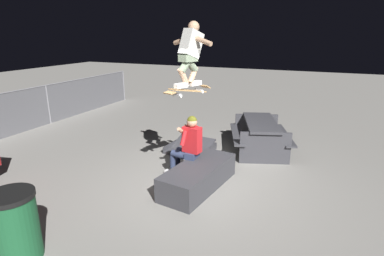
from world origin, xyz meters
The scene contains 8 objects.
ground_plane centered at (0.00, 0.00, 0.00)m, with size 40.00×40.00×0.00m, color gray.
ledge_box_main centered at (-0.08, -0.10, 0.22)m, with size 1.75×0.69×0.44m, color #38383D.
person_sitting_on_ledge centered at (0.23, 0.26, 0.70)m, with size 0.60×0.78×1.28m.
skateboard centered at (0.12, 0.20, 1.76)m, with size 1.03×0.54×0.15m.
skater_airborne centered at (0.18, 0.18, 2.45)m, with size 0.63×0.86×1.12m.
kicker_ramp centered at (1.53, 0.78, 0.06)m, with size 1.00×1.07×0.35m.
picnic_table_back centered at (2.23, -0.75, 0.50)m, with size 2.05×1.83×0.75m.
trash_bin centered at (-2.74, 1.27, 0.46)m, with size 0.58×0.58×0.92m.
Camera 1 is at (-4.89, -2.05, 2.75)m, focal length 28.88 mm.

